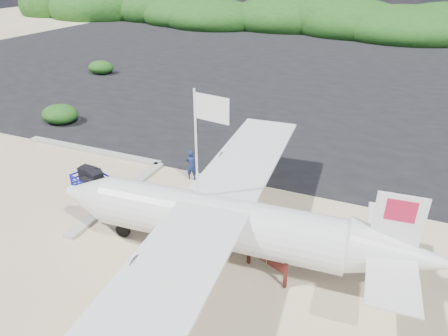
# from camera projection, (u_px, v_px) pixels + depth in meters

# --- Properties ---
(ground) EXTENTS (160.00, 160.00, 0.00)m
(ground) POSITION_uv_depth(u_px,v_px,m) (192.00, 237.00, 15.91)
(ground) COLOR beige
(asphalt_apron) EXTENTS (90.00, 50.00, 0.04)m
(asphalt_apron) POSITION_uv_depth(u_px,v_px,m) (325.00, 70.00, 40.47)
(asphalt_apron) COLOR #B2B2B2
(asphalt_apron) RESTS_ON ground
(lagoon) EXTENTS (9.00, 7.00, 0.40)m
(lagoon) POSITION_uv_depth(u_px,v_px,m) (47.00, 179.00, 20.21)
(lagoon) COLOR #B2B2B2
(lagoon) RESTS_ON ground
(vegetation_band) EXTENTS (124.00, 8.00, 4.40)m
(vegetation_band) POSITION_uv_depth(u_px,v_px,m) (354.00, 33.00, 60.94)
(vegetation_band) COLOR #B2B2B2
(vegetation_band) RESTS_ON ground
(baggage_cart) EXTENTS (2.77, 2.14, 1.22)m
(baggage_cart) POSITION_uv_depth(u_px,v_px,m) (97.00, 197.00, 18.64)
(baggage_cart) COLOR #0D13D1
(baggage_cart) RESTS_ON ground
(flagpole) EXTENTS (1.34, 0.73, 6.34)m
(flagpole) POSITION_uv_depth(u_px,v_px,m) (200.00, 252.00, 15.11)
(flagpole) COLOR white
(flagpole) RESTS_ON ground
(signboard) EXTENTS (1.81, 0.93, 1.56)m
(signboard) POSITION_uv_depth(u_px,v_px,m) (266.00, 275.00, 14.02)
(signboard) COLOR #4E1B16
(signboard) RESTS_ON ground
(crew_a) EXTENTS (0.65, 0.49, 1.59)m
(crew_a) POSITION_uv_depth(u_px,v_px,m) (191.00, 165.00, 19.79)
(crew_a) COLOR navy
(crew_a) RESTS_ON ground
(crew_b) EXTENTS (1.02, 0.91, 1.74)m
(crew_b) POSITION_uv_depth(u_px,v_px,m) (254.00, 166.00, 19.58)
(crew_b) COLOR navy
(crew_b) RESTS_ON ground
(crew_c) EXTENTS (1.04, 0.72, 1.64)m
(crew_c) POSITION_uv_depth(u_px,v_px,m) (217.00, 220.00, 15.52)
(crew_c) COLOR navy
(crew_c) RESTS_ON ground
(aircraft_small) EXTENTS (10.91, 10.91, 2.87)m
(aircraft_small) POSITION_uv_depth(u_px,v_px,m) (265.00, 58.00, 45.22)
(aircraft_small) COLOR #B2B2B2
(aircraft_small) RESTS_ON ground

